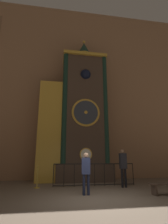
% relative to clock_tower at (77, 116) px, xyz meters
% --- Properties ---
extents(ground_plane, '(28.00, 28.00, 0.00)m').
position_rel_clock_tower_xyz_m(ground_plane, '(0.17, -5.11, -4.17)').
color(ground_plane, brown).
extents(cathedral_back_wall, '(24.00, 0.32, 13.83)m').
position_rel_clock_tower_xyz_m(cathedral_back_wall, '(0.09, 1.20, 2.73)').
color(cathedral_back_wall, '#936B4C').
rests_on(cathedral_back_wall, ground_plane).
extents(clock_tower, '(4.76, 1.81, 10.13)m').
position_rel_clock_tower_xyz_m(clock_tower, '(0.00, 0.00, 0.00)').
color(clock_tower, '#423328').
rests_on(clock_tower, ground_plane).
extents(railing_fence, '(4.33, 0.05, 1.13)m').
position_rel_clock_tower_xyz_m(railing_fence, '(0.74, -1.91, -3.56)').
color(railing_fence, black).
rests_on(railing_fence, ground_plane).
extents(visitor_near, '(0.38, 0.29, 1.62)m').
position_rel_clock_tower_xyz_m(visitor_near, '(-0.09, -4.11, -3.20)').
color(visitor_near, '#1B213A').
rests_on(visitor_near, ground_plane).
extents(visitor_far, '(0.35, 0.24, 1.85)m').
position_rel_clock_tower_xyz_m(visitor_far, '(2.07, -2.64, -3.06)').
color(visitor_far, black).
rests_on(visitor_far, ground_plane).
extents(stanchion_post, '(0.28, 0.28, 1.02)m').
position_rel_clock_tower_xyz_m(stanchion_post, '(-2.17, -2.11, -3.84)').
color(stanchion_post, '#B28E33').
rests_on(stanchion_post, ground_plane).
extents(visitor_bench, '(1.33, 0.40, 0.44)m').
position_rel_clock_tower_xyz_m(visitor_bench, '(3.07, -4.57, -3.86)').
color(visitor_bench, '#423328').
rests_on(visitor_bench, ground_plane).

